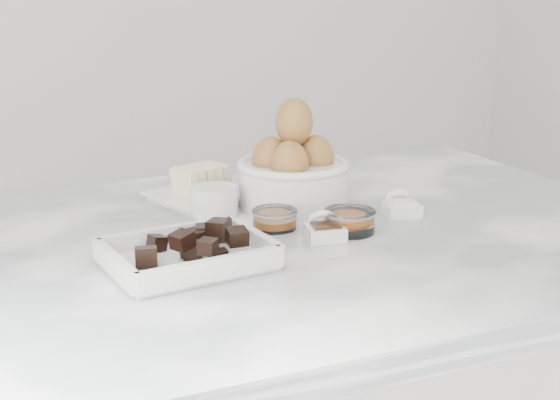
{
  "coord_description": "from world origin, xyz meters",
  "views": [
    {
      "loc": [
        -0.44,
        -1.01,
        1.31
      ],
      "look_at": [
        0.02,
        0.03,
        0.98
      ],
      "focal_mm": 50.0,
      "sensor_mm": 36.0,
      "label": 1
    }
  ],
  "objects_px": {
    "zest_bowl": "(349,220)",
    "chocolate_dish": "(188,250)",
    "egg_bowl": "(293,171)",
    "salt_spoon": "(401,206)",
    "sugar_ramekin": "(214,199)",
    "butter_plate": "(198,188)",
    "vanilla_spoon": "(324,229)",
    "honey_bowl": "(275,218)"
  },
  "relations": [
    {
      "from": "honey_bowl",
      "to": "zest_bowl",
      "type": "relative_size",
      "value": 0.87
    },
    {
      "from": "zest_bowl",
      "to": "salt_spoon",
      "type": "bearing_deg",
      "value": 21.56
    },
    {
      "from": "zest_bowl",
      "to": "vanilla_spoon",
      "type": "xyz_separation_m",
      "value": [
        -0.05,
        -0.01,
        -0.01
      ]
    },
    {
      "from": "honey_bowl",
      "to": "zest_bowl",
      "type": "bearing_deg",
      "value": -32.95
    },
    {
      "from": "vanilla_spoon",
      "to": "salt_spoon",
      "type": "xyz_separation_m",
      "value": [
        0.17,
        0.06,
        0.0
      ]
    },
    {
      "from": "chocolate_dish",
      "to": "honey_bowl",
      "type": "relative_size",
      "value": 3.23
    },
    {
      "from": "chocolate_dish",
      "to": "egg_bowl",
      "type": "relative_size",
      "value": 1.21
    },
    {
      "from": "butter_plate",
      "to": "egg_bowl",
      "type": "distance_m",
      "value": 0.17
    },
    {
      "from": "chocolate_dish",
      "to": "honey_bowl",
      "type": "distance_m",
      "value": 0.2
    },
    {
      "from": "honey_bowl",
      "to": "vanilla_spoon",
      "type": "xyz_separation_m",
      "value": [
        0.05,
        -0.07,
        -0.0
      ]
    },
    {
      "from": "sugar_ramekin",
      "to": "honey_bowl",
      "type": "distance_m",
      "value": 0.12
    },
    {
      "from": "sugar_ramekin",
      "to": "egg_bowl",
      "type": "relative_size",
      "value": 0.41
    },
    {
      "from": "sugar_ramekin",
      "to": "honey_bowl",
      "type": "height_order",
      "value": "sugar_ramekin"
    },
    {
      "from": "salt_spoon",
      "to": "butter_plate",
      "type": "bearing_deg",
      "value": 143.55
    },
    {
      "from": "chocolate_dish",
      "to": "zest_bowl",
      "type": "xyz_separation_m",
      "value": [
        0.26,
        0.04,
        -0.0
      ]
    },
    {
      "from": "sugar_ramekin",
      "to": "chocolate_dish",
      "type": "bearing_deg",
      "value": -117.48
    },
    {
      "from": "egg_bowl",
      "to": "salt_spoon",
      "type": "distance_m",
      "value": 0.19
    },
    {
      "from": "chocolate_dish",
      "to": "sugar_ramekin",
      "type": "distance_m",
      "value": 0.23
    },
    {
      "from": "vanilla_spoon",
      "to": "butter_plate",
      "type": "bearing_deg",
      "value": 112.61
    },
    {
      "from": "salt_spoon",
      "to": "sugar_ramekin",
      "type": "bearing_deg",
      "value": 156.42
    },
    {
      "from": "butter_plate",
      "to": "sugar_ramekin",
      "type": "relative_size",
      "value": 2.4
    },
    {
      "from": "egg_bowl",
      "to": "vanilla_spoon",
      "type": "distance_m",
      "value": 0.18
    },
    {
      "from": "chocolate_dish",
      "to": "sugar_ramekin",
      "type": "xyz_separation_m",
      "value": [
        0.11,
        0.21,
        0.0
      ]
    },
    {
      "from": "honey_bowl",
      "to": "vanilla_spoon",
      "type": "height_order",
      "value": "vanilla_spoon"
    },
    {
      "from": "butter_plate",
      "to": "honey_bowl",
      "type": "height_order",
      "value": "butter_plate"
    },
    {
      "from": "egg_bowl",
      "to": "honey_bowl",
      "type": "xyz_separation_m",
      "value": [
        -0.08,
        -0.11,
        -0.04
      ]
    },
    {
      "from": "butter_plate",
      "to": "egg_bowl",
      "type": "relative_size",
      "value": 0.98
    },
    {
      "from": "zest_bowl",
      "to": "chocolate_dish",
      "type": "bearing_deg",
      "value": -171.12
    },
    {
      "from": "sugar_ramekin",
      "to": "salt_spoon",
      "type": "bearing_deg",
      "value": -23.58
    },
    {
      "from": "egg_bowl",
      "to": "zest_bowl",
      "type": "distance_m",
      "value": 0.17
    },
    {
      "from": "sugar_ramekin",
      "to": "vanilla_spoon",
      "type": "xyz_separation_m",
      "value": [
        0.11,
        -0.18,
        -0.01
      ]
    },
    {
      "from": "butter_plate",
      "to": "zest_bowl",
      "type": "height_order",
      "value": "butter_plate"
    },
    {
      "from": "chocolate_dish",
      "to": "egg_bowl",
      "type": "xyz_separation_m",
      "value": [
        0.25,
        0.21,
        0.04
      ]
    },
    {
      "from": "egg_bowl",
      "to": "zest_bowl",
      "type": "bearing_deg",
      "value": -84.51
    },
    {
      "from": "egg_bowl",
      "to": "salt_spoon",
      "type": "bearing_deg",
      "value": -41.47
    },
    {
      "from": "salt_spoon",
      "to": "zest_bowl",
      "type": "bearing_deg",
      "value": -158.44
    },
    {
      "from": "sugar_ramekin",
      "to": "honey_bowl",
      "type": "relative_size",
      "value": 1.1
    },
    {
      "from": "zest_bowl",
      "to": "sugar_ramekin",
      "type": "bearing_deg",
      "value": 132.87
    },
    {
      "from": "chocolate_dish",
      "to": "vanilla_spoon",
      "type": "bearing_deg",
      "value": 8.28
    },
    {
      "from": "chocolate_dish",
      "to": "butter_plate",
      "type": "bearing_deg",
      "value": 69.53
    },
    {
      "from": "zest_bowl",
      "to": "butter_plate",
      "type": "bearing_deg",
      "value": 121.78
    },
    {
      "from": "butter_plate",
      "to": "vanilla_spoon",
      "type": "relative_size",
      "value": 2.48
    }
  ]
}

